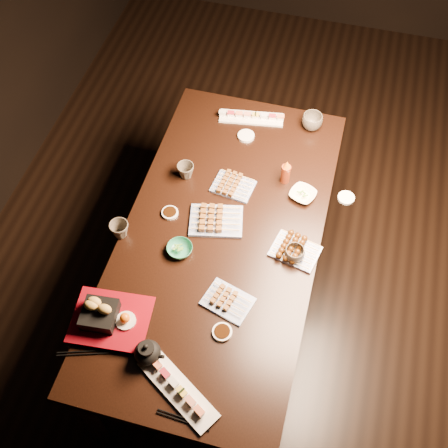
{
  "coord_description": "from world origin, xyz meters",
  "views": [
    {
      "loc": [
        -0.08,
        -1.65,
        2.91
      ],
      "look_at": [
        -0.46,
        -0.23,
        0.77
      ],
      "focal_mm": 45.0,
      "sensor_mm": 36.0,
      "label": 1
    }
  ],
  "objects_px": {
    "yakitori_plate_left": "(233,184)",
    "edamame_bowl_green": "(180,249)",
    "yakitori_plate_center": "(216,218)",
    "condiment_bottle": "(286,171)",
    "sushi_platter_near": "(178,388)",
    "yakitori_plate_right": "(228,299)",
    "teapot": "(147,351)",
    "teacup_far_left": "(186,171)",
    "teacup_far_right": "(312,122)",
    "sushi_platter_far": "(251,116)",
    "teacup_mid_right": "(294,254)",
    "dining_table": "(221,275)",
    "tempura_tray": "(109,315)",
    "teacup_near_left": "(120,230)",
    "edamame_bowl_cream": "(303,195)"
  },
  "relations": [
    {
      "from": "yakitori_plate_center",
      "to": "sushi_platter_far",
      "type": "bearing_deg",
      "value": 77.68
    },
    {
      "from": "teacup_mid_right",
      "to": "teacup_far_right",
      "type": "xyz_separation_m",
      "value": [
        -0.06,
        0.82,
        0.01
      ]
    },
    {
      "from": "sushi_platter_near",
      "to": "teacup_far_left",
      "type": "height_order",
      "value": "teacup_far_left"
    },
    {
      "from": "dining_table",
      "to": "condiment_bottle",
      "type": "height_order",
      "value": "condiment_bottle"
    },
    {
      "from": "teapot",
      "to": "edamame_bowl_cream",
      "type": "bearing_deg",
      "value": 69.61
    },
    {
      "from": "edamame_bowl_green",
      "to": "teapot",
      "type": "xyz_separation_m",
      "value": [
        0.03,
        -0.51,
        0.04
      ]
    },
    {
      "from": "tempura_tray",
      "to": "teacup_near_left",
      "type": "bearing_deg",
      "value": 100.28
    },
    {
      "from": "yakitori_plate_center",
      "to": "condiment_bottle",
      "type": "xyz_separation_m",
      "value": [
        0.26,
        0.33,
        0.04
      ]
    },
    {
      "from": "yakitori_plate_left",
      "to": "teapot",
      "type": "bearing_deg",
      "value": -89.08
    },
    {
      "from": "yakitori_plate_left",
      "to": "condiment_bottle",
      "type": "distance_m",
      "value": 0.26
    },
    {
      "from": "teacup_mid_right",
      "to": "teacup_far_left",
      "type": "relative_size",
      "value": 1.08
    },
    {
      "from": "edamame_bowl_green",
      "to": "teacup_near_left",
      "type": "bearing_deg",
      "value": 176.78
    },
    {
      "from": "yakitori_plate_center",
      "to": "edamame_bowl_cream",
      "type": "bearing_deg",
      "value": 22.76
    },
    {
      "from": "yakitori_plate_left",
      "to": "teacup_near_left",
      "type": "distance_m",
      "value": 0.59
    },
    {
      "from": "yakitori_plate_left",
      "to": "teapot",
      "type": "relative_size",
      "value": 1.53
    },
    {
      "from": "sushi_platter_near",
      "to": "yakitori_plate_right",
      "type": "bearing_deg",
      "value": 109.27
    },
    {
      "from": "teacup_far_left",
      "to": "teacup_far_right",
      "type": "bearing_deg",
      "value": 42.09
    },
    {
      "from": "yakitori_plate_left",
      "to": "dining_table",
      "type": "bearing_deg",
      "value": -78.82
    },
    {
      "from": "condiment_bottle",
      "to": "teacup_mid_right",
      "type": "bearing_deg",
      "value": -73.42
    },
    {
      "from": "yakitori_plate_center",
      "to": "tempura_tray",
      "type": "bearing_deg",
      "value": -127.57
    },
    {
      "from": "yakitori_plate_center",
      "to": "teapot",
      "type": "distance_m",
      "value": 0.71
    },
    {
      "from": "yakitori_plate_left",
      "to": "yakitori_plate_center",
      "type": "bearing_deg",
      "value": -88.76
    },
    {
      "from": "teacup_mid_right",
      "to": "sushi_platter_far",
      "type": "bearing_deg",
      "value": 115.74
    },
    {
      "from": "edamame_bowl_green",
      "to": "teacup_far_left",
      "type": "bearing_deg",
      "value": 103.58
    },
    {
      "from": "tempura_tray",
      "to": "teacup_mid_right",
      "type": "distance_m",
      "value": 0.84
    },
    {
      "from": "sushi_platter_far",
      "to": "teacup_far_left",
      "type": "distance_m",
      "value": 0.52
    },
    {
      "from": "tempura_tray",
      "to": "teacup_far_right",
      "type": "bearing_deg",
      "value": 59.61
    },
    {
      "from": "edamame_bowl_green",
      "to": "teacup_far_left",
      "type": "xyz_separation_m",
      "value": [
        -0.1,
        0.43,
        0.02
      ]
    },
    {
      "from": "dining_table",
      "to": "sushi_platter_near",
      "type": "distance_m",
      "value": 0.84
    },
    {
      "from": "yakitori_plate_right",
      "to": "tempura_tray",
      "type": "distance_m",
      "value": 0.49
    },
    {
      "from": "teacup_mid_right",
      "to": "teacup_far_right",
      "type": "bearing_deg",
      "value": 94.48
    },
    {
      "from": "yakitori_plate_right",
      "to": "teapot",
      "type": "distance_m",
      "value": 0.4
    },
    {
      "from": "edamame_bowl_cream",
      "to": "teacup_far_right",
      "type": "xyz_separation_m",
      "value": [
        -0.04,
        0.47,
        0.03
      ]
    },
    {
      "from": "condiment_bottle",
      "to": "sushi_platter_near",
      "type": "bearing_deg",
      "value": -99.65
    },
    {
      "from": "sushi_platter_far",
      "to": "teacup_mid_right",
      "type": "relative_size",
      "value": 3.75
    },
    {
      "from": "dining_table",
      "to": "teacup_near_left",
      "type": "relative_size",
      "value": 20.42
    },
    {
      "from": "sushi_platter_far",
      "to": "edamame_bowl_green",
      "type": "relative_size",
      "value": 2.92
    },
    {
      "from": "edamame_bowl_cream",
      "to": "tempura_tray",
      "type": "relative_size",
      "value": 0.37
    },
    {
      "from": "yakitori_plate_right",
      "to": "teapot",
      "type": "bearing_deg",
      "value": -111.75
    },
    {
      "from": "sushi_platter_near",
      "to": "tempura_tray",
      "type": "xyz_separation_m",
      "value": [
        -0.35,
        0.2,
        0.04
      ]
    },
    {
      "from": "teacup_far_left",
      "to": "tempura_tray",
      "type": "bearing_deg",
      "value": -94.71
    },
    {
      "from": "teacup_near_left",
      "to": "edamame_bowl_green",
      "type": "bearing_deg",
      "value": -3.22
    },
    {
      "from": "sushi_platter_near",
      "to": "sushi_platter_far",
      "type": "bearing_deg",
      "value": 124.1
    },
    {
      "from": "dining_table",
      "to": "yakitori_plate_left",
      "type": "height_order",
      "value": "yakitori_plate_left"
    },
    {
      "from": "yakitori_plate_left",
      "to": "edamame_bowl_green",
      "type": "relative_size",
      "value": 1.68
    },
    {
      "from": "yakitori_plate_right",
      "to": "teacup_near_left",
      "type": "xyz_separation_m",
      "value": [
        -0.56,
        0.21,
        0.02
      ]
    },
    {
      "from": "tempura_tray",
      "to": "teacup_near_left",
      "type": "relative_size",
      "value": 3.64
    },
    {
      "from": "dining_table",
      "to": "condiment_bottle",
      "type": "relative_size",
      "value": 12.83
    },
    {
      "from": "dining_table",
      "to": "sushi_platter_far",
      "type": "relative_size",
      "value": 5.31
    },
    {
      "from": "yakitori_plate_right",
      "to": "yakitori_plate_left",
      "type": "xyz_separation_m",
      "value": [
        -0.13,
        0.61,
        -0.0
      ]
    }
  ]
}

